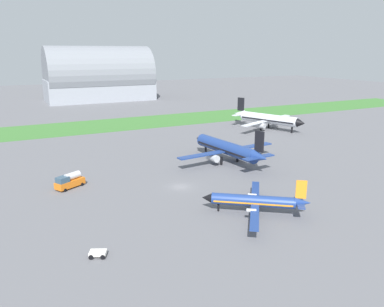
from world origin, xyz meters
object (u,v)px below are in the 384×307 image
Objects in this scene: airplane_parked_jet_far at (267,119)px; fuel_truck_midfield at (69,181)px; airplane_foreground_turboprop at (255,201)px; baggage_cart_near_gate at (98,253)px; airplane_midfield_jet at (228,148)px.

airplane_parked_jet_far reaches higher than fuel_truck_midfield.
fuel_truck_midfield is (-28.05, 29.32, -0.94)m from airplane_foreground_turboprop.
baggage_cart_near_gate is at bearing -72.43° from airplane_parked_jet_far.
airplane_midfield_jet is at bearing -71.24° from airplane_parked_jet_far.
baggage_cart_near_gate is (-42.37, -33.02, -3.28)m from airplane_midfield_jet.
baggage_cart_near_gate is at bearing 58.44° from fuel_truck_midfield.
airplane_parked_jet_far is at bearing -115.41° from baggage_cart_near_gate.
airplane_foreground_turboprop is at bearing 150.36° from airplane_midfield_jet.
airplane_foreground_turboprop is at bearing -60.46° from airplane_parked_jet_far.
airplane_midfield_jet reaches higher than airplane_foreground_turboprop.
baggage_cart_near_gate is 31.66m from fuel_truck_midfield.
airplane_foreground_turboprop is at bearing -149.93° from baggage_cart_near_gate.
airplane_parked_jet_far is 1.55× the size of airplane_foreground_turboprop.
airplane_foreground_turboprop is 29.43m from baggage_cart_near_gate.
airplane_parked_jet_far is 4.38× the size of fuel_truck_midfield.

